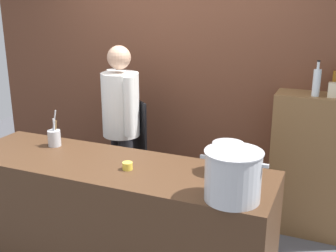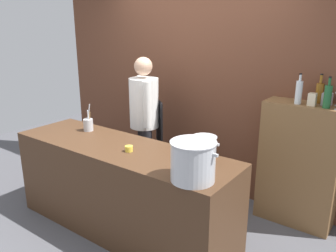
{
  "view_description": "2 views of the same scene",
  "coord_description": "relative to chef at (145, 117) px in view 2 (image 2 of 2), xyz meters",
  "views": [
    {
      "loc": [
        1.47,
        -2.42,
        2.05
      ],
      "look_at": [
        0.26,
        0.44,
        1.09
      ],
      "focal_mm": 44.44,
      "sensor_mm": 36.0,
      "label": 1
    },
    {
      "loc": [
        2.2,
        -2.21,
        2.05
      ],
      "look_at": [
        0.3,
        0.36,
        1.07
      ],
      "focal_mm": 36.89,
      "sensor_mm": 36.0,
      "label": 2
    }
  ],
  "objects": [
    {
      "name": "bar_cabinet",
      "position": [
        1.69,
        0.41,
        -0.32
      ],
      "size": [
        0.76,
        0.32,
        1.28
      ],
      "primitive_type": "cube",
      "color": "brown",
      "rests_on": "ground_plane"
    },
    {
      "name": "ground_plane",
      "position": [
        0.35,
        -0.78,
        -0.96
      ],
      "size": [
        8.0,
        8.0,
        0.0
      ],
      "primitive_type": "plane",
      "color": "#4C4C51"
    },
    {
      "name": "chef",
      "position": [
        0.0,
        0.0,
        0.0
      ],
      "size": [
        0.45,
        0.43,
        1.66
      ],
      "rotation": [
        0.0,
        0.0,
        2.43
      ],
      "color": "black",
      "rests_on": "ground_plane"
    },
    {
      "name": "spice_tin_cream",
      "position": [
        1.76,
        0.35,
        0.38
      ],
      "size": [
        0.07,
        0.07,
        0.12
      ],
      "primitive_type": "cube",
      "color": "beige",
      "rests_on": "bar_cabinet"
    },
    {
      "name": "spice_tin_silver",
      "position": [
        1.87,
        0.45,
        0.37
      ],
      "size": [
        0.09,
        0.09,
        0.12
      ],
      "primitive_type": "cube",
      "color": "#B2B2B7",
      "rests_on": "bar_cabinet"
    },
    {
      "name": "stockpot_small",
      "position": [
        1.16,
        -0.59,
        0.04
      ],
      "size": [
        0.28,
        0.22,
        0.21
      ],
      "color": "#B7BABF",
      "rests_on": "prep_counter"
    },
    {
      "name": "prep_counter",
      "position": [
        0.35,
        -0.78,
        -0.51
      ],
      "size": [
        2.36,
        0.7,
        0.9
      ],
      "primitive_type": "cube",
      "color": "#472D1C",
      "rests_on": "ground_plane"
    },
    {
      "name": "wine_bottle_amber",
      "position": [
        1.78,
        0.52,
        0.42
      ],
      "size": [
        0.07,
        0.07,
        0.28
      ],
      "color": "#8C5919",
      "rests_on": "bar_cabinet"
    },
    {
      "name": "stockpot_large",
      "position": [
        1.29,
        -0.98,
        0.09
      ],
      "size": [
        0.41,
        0.35,
        0.31
      ],
      "color": "#B7BABF",
      "rests_on": "prep_counter"
    },
    {
      "name": "wine_bottle_clear",
      "position": [
        1.63,
        0.35,
        0.43
      ],
      "size": [
        0.06,
        0.06,
        0.29
      ],
      "color": "silver",
      "rests_on": "bar_cabinet"
    },
    {
      "name": "brick_back_panel",
      "position": [
        0.35,
        0.62,
        0.54
      ],
      "size": [
        4.4,
        0.1,
        3.0
      ],
      "primitive_type": "cube",
      "color": "brown",
      "rests_on": "ground_plane"
    },
    {
      "name": "utensil_crock",
      "position": [
        -0.28,
        -0.62,
        0.01
      ],
      "size": [
        0.1,
        0.1,
        0.29
      ],
      "color": "#B7BABF",
      "rests_on": "prep_counter"
    },
    {
      "name": "wine_bottle_green",
      "position": [
        1.89,
        0.34,
        0.43
      ],
      "size": [
        0.07,
        0.07,
        0.29
      ],
      "color": "#1E592D",
      "rests_on": "bar_cabinet"
    },
    {
      "name": "butter_jar",
      "position": [
        0.5,
        -0.82,
        -0.04
      ],
      "size": [
        0.07,
        0.07,
        0.05
      ],
      "primitive_type": "cylinder",
      "color": "yellow",
      "rests_on": "prep_counter"
    }
  ]
}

